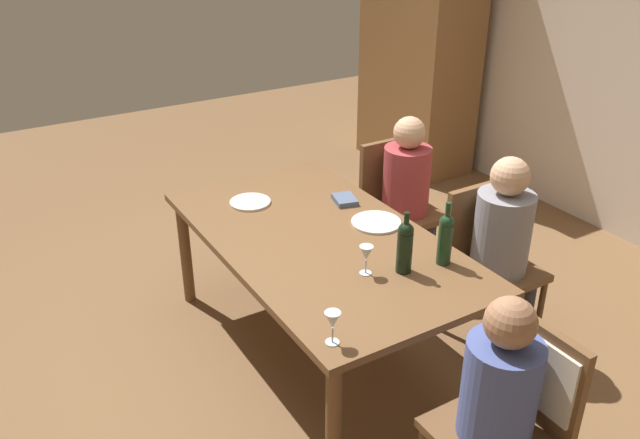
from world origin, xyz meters
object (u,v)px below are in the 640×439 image
Objects in this scene: chair_right_end at (519,398)px; wine_glass_near_left at (366,254)px; person_man_bearded at (504,242)px; wine_bottle_tall_green at (445,237)px; dinner_plate_host at (376,222)px; dining_table at (320,248)px; wine_bottle_dark_red at (405,246)px; person_woman_host at (493,403)px; wine_glass_centre at (333,321)px; armoire_cabinet at (419,48)px; person_man_guest at (408,189)px; chair_far_right at (487,254)px; chair_far_left at (397,199)px; dinner_plate_guest_left at (250,202)px.

chair_right_end reaches higher than wine_glass_near_left.
wine_bottle_tall_green is at bearing 10.38° from person_man_bearded.
wine_bottle_tall_green is 0.53m from dinner_plate_host.
person_man_bearded is 0.59m from wine_bottle_tall_green.
wine_bottle_dark_red is (0.51, 0.16, 0.22)m from dining_table.
person_woman_host is 7.42× the size of wine_glass_near_left.
person_woman_host is (1.33, -0.03, -0.03)m from dining_table.
wine_bottle_tall_green is 1.20× the size of dinner_plate_host.
wine_glass_centre is at bearing -44.83° from dinner_plate_host.
armoire_cabinet reaches higher than person_man_guest.
chair_far_right is 1.36m from person_woman_host.
chair_far_right is 0.67m from wine_bottle_tall_green.
dinner_plate_host is at bearing 84.45° from dining_table.
wine_bottle_dark_red is (0.06, -0.75, 0.22)m from person_man_bearded.
chair_far_left is at bearing -41.79° from armoire_cabinet.
chair_right_end reaches higher than wine_glass_centre.
wine_bottle_tall_green reaches higher than dinner_plate_host.
wine_bottle_dark_red is 1.15× the size of dinner_plate_host.
wine_bottle_tall_green is 1.04× the size of wine_bottle_dark_red.
dining_table is 1.71× the size of person_woman_host.
dinner_plate_host is at bearing -175.93° from wine_bottle_tall_green.
person_woman_host is 0.87m from wine_bottle_dark_red.
person_man_guest is 4.10× the size of dinner_plate_host.
person_man_bearded is at bearing 90.00° from chair_far_right.
chair_far_left is 3.33× the size of dinner_plate_host.
chair_far_left is 0.97m from person_man_bearded.
wine_glass_centre is at bearing -72.30° from wine_bottle_tall_green.
person_woman_host is at bearing 3.49° from dinner_plate_guest_left.
wine_bottle_dark_red is 2.12× the size of wine_glass_centre.
armoire_cabinet is at bearing -118.75° from person_man_bearded.
chair_far_left is 0.80× the size of person_man_bearded.
chair_far_right is 2.91× the size of wine_bottle_dark_red.
armoire_cabinet reaches higher than dinner_plate_host.
wine_glass_near_left reaches higher than dinner_plate_host.
chair_right_end is 3.33× the size of dinner_plate_host.
chair_far_left is 1.07m from dinner_plate_guest_left.
armoire_cabinet is at bearing 137.00° from dinner_plate_host.
dinner_plate_host is at bearing 135.17° from wine_glass_centre.
armoire_cabinet is 2.81m from chair_far_right.
dinner_plate_guest_left is (-1.89, -0.11, 0.11)m from person_woman_host.
person_woman_host is at bearing 61.52° from person_man_guest.
dinner_plate_host is at bearing 139.07° from wine_glass_near_left.
wine_glass_centre is at bearing -11.82° from dinner_plate_guest_left.
chair_far_right is (2.38, -1.37, -0.56)m from armoire_cabinet.
person_woman_host is (-0.00, -0.15, 0.05)m from chair_right_end.
person_man_guest is (0.11, -0.00, 0.12)m from chair_far_left.
person_man_guest reaches higher than chair_far_right.
chair_right_end reaches higher than dining_table.
person_man_bearded is 1.02× the size of person_man_guest.
wine_bottle_dark_red is at bearing -100.21° from wine_bottle_tall_green.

